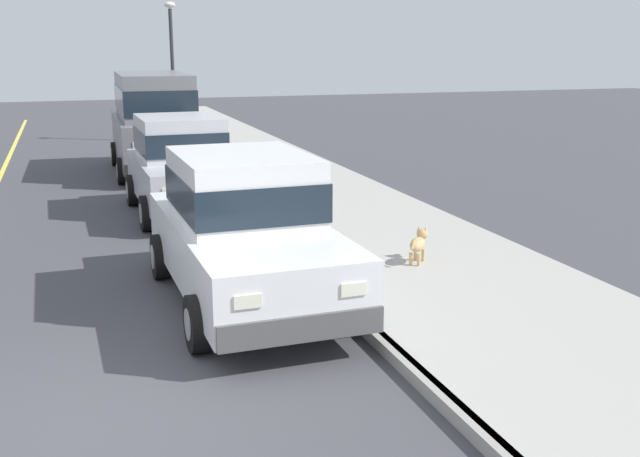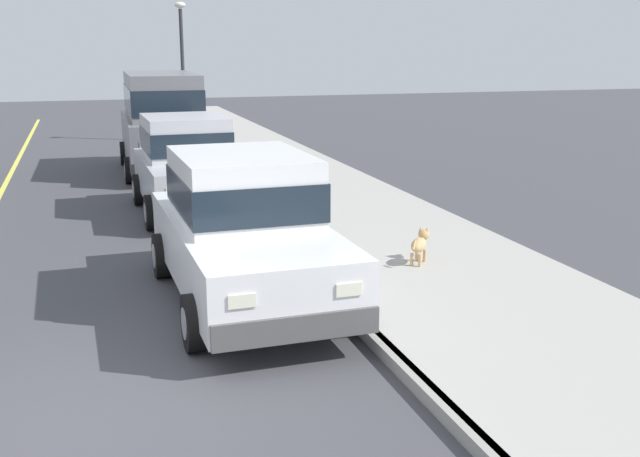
{
  "view_description": "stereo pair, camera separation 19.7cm",
  "coord_description": "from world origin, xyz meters",
  "px_view_note": "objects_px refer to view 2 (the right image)",
  "views": [
    {
      "loc": [
        0.11,
        -6.4,
        3.27
      ],
      "look_at": [
        3.21,
        2.9,
        0.85
      ],
      "focal_mm": 42.4,
      "sensor_mm": 36.0,
      "label": 1
    },
    {
      "loc": [
        0.3,
        -6.46,
        3.27
      ],
      "look_at": [
        3.21,
        2.9,
        0.85
      ],
      "focal_mm": 42.4,
      "sensor_mm": 36.0,
      "label": 2
    }
  ],
  "objects_px": {
    "car_silver_hatchback": "(187,163)",
    "car_white_sedan": "(244,227)",
    "fire_hydrant": "(282,200)",
    "street_lamp": "(182,54)",
    "dog_tan": "(420,243)",
    "car_grey_van": "(162,118)"
  },
  "relations": [
    {
      "from": "car_silver_hatchback",
      "to": "dog_tan",
      "type": "relative_size",
      "value": 6.23
    },
    {
      "from": "fire_hydrant",
      "to": "street_lamp",
      "type": "distance_m",
      "value": 12.95
    },
    {
      "from": "car_silver_hatchback",
      "to": "street_lamp",
      "type": "relative_size",
      "value": 0.87
    },
    {
      "from": "fire_hydrant",
      "to": "street_lamp",
      "type": "relative_size",
      "value": 0.16
    },
    {
      "from": "car_white_sedan",
      "to": "car_silver_hatchback",
      "type": "height_order",
      "value": "car_white_sedan"
    },
    {
      "from": "car_white_sedan",
      "to": "fire_hydrant",
      "type": "xyz_separation_m",
      "value": [
        1.5,
        3.9,
        -0.51
      ]
    },
    {
      "from": "car_grey_van",
      "to": "fire_hydrant",
      "type": "xyz_separation_m",
      "value": [
        1.44,
        -6.64,
        -0.92
      ]
    },
    {
      "from": "dog_tan",
      "to": "car_grey_van",
      "type": "bearing_deg",
      "value": 104.63
    },
    {
      "from": "car_white_sedan",
      "to": "street_lamp",
      "type": "bearing_deg",
      "value": 85.18
    },
    {
      "from": "dog_tan",
      "to": "fire_hydrant",
      "type": "relative_size",
      "value": 0.85
    },
    {
      "from": "street_lamp",
      "to": "car_grey_van",
      "type": "bearing_deg",
      "value": -102.38
    },
    {
      "from": "car_white_sedan",
      "to": "street_lamp",
      "type": "xyz_separation_m",
      "value": [
        1.4,
        16.63,
        1.92
      ]
    },
    {
      "from": "car_silver_hatchback",
      "to": "street_lamp",
      "type": "bearing_deg",
      "value": 82.86
    },
    {
      "from": "car_grey_van",
      "to": "car_white_sedan",
      "type": "bearing_deg",
      "value": -90.36
    },
    {
      "from": "car_silver_hatchback",
      "to": "car_white_sedan",
      "type": "bearing_deg",
      "value": -90.09
    },
    {
      "from": "car_grey_van",
      "to": "fire_hydrant",
      "type": "relative_size",
      "value": 6.8
    },
    {
      "from": "dog_tan",
      "to": "street_lamp",
      "type": "bearing_deg",
      "value": 94.56
    },
    {
      "from": "dog_tan",
      "to": "fire_hydrant",
      "type": "height_order",
      "value": "fire_hydrant"
    },
    {
      "from": "car_white_sedan",
      "to": "car_grey_van",
      "type": "bearing_deg",
      "value": 89.64
    },
    {
      "from": "car_silver_hatchback",
      "to": "dog_tan",
      "type": "xyz_separation_m",
      "value": [
        2.68,
        -5.02,
        -0.55
      ]
    },
    {
      "from": "car_white_sedan",
      "to": "car_grey_van",
      "type": "height_order",
      "value": "car_grey_van"
    },
    {
      "from": "car_white_sedan",
      "to": "fire_hydrant",
      "type": "height_order",
      "value": "car_white_sedan"
    }
  ]
}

